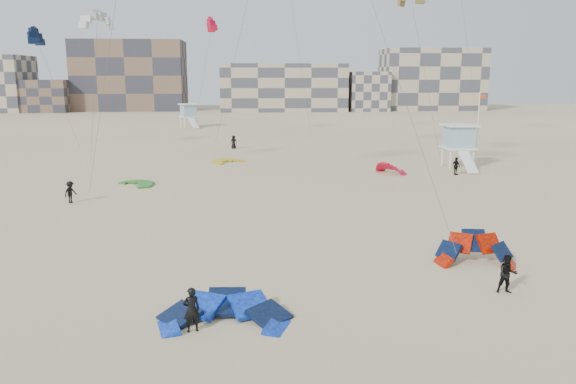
{
  "coord_description": "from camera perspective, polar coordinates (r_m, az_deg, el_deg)",
  "views": [
    {
      "loc": [
        2.37,
        -18.94,
        8.93
      ],
      "look_at": [
        3.86,
        6.0,
        3.76
      ],
      "focal_mm": 35.0,
      "sensor_mm": 36.0,
      "label": 1
    }
  ],
  "objects": [
    {
      "name": "ground",
      "position": [
        21.07,
        -9.83,
        -13.56
      ],
      "size": [
        320.0,
        320.0,
        0.0
      ],
      "primitive_type": "plane",
      "color": "beige",
      "rests_on": "ground"
    },
    {
      "name": "kite_ground_blue",
      "position": [
        21.37,
        -6.51,
        -13.09
      ],
      "size": [
        5.13,
        5.38,
        2.92
      ],
      "primitive_type": null,
      "rotation": [
        0.31,
        0.0,
        -0.04
      ],
      "color": "blue",
      "rests_on": "ground"
    },
    {
      "name": "kite_ground_orange",
      "position": [
        28.87,
        18.48,
        -6.95
      ],
      "size": [
        4.23,
        4.2,
        3.78
      ],
      "primitive_type": null,
      "rotation": [
        0.88,
        0.0,
        -0.14
      ],
      "color": "#FF1B00",
      "rests_on": "ground"
    },
    {
      "name": "kite_ground_green",
      "position": [
        48.54,
        -15.03,
        0.7
      ],
      "size": [
        4.61,
        4.6,
        0.59
      ],
      "primitive_type": null,
      "rotation": [
        0.05,
        0.0,
        -0.81
      ],
      "color": "#248225",
      "rests_on": "ground"
    },
    {
      "name": "kite_ground_red_far",
      "position": [
        53.39,
        10.33,
        1.88
      ],
      "size": [
        4.38,
        4.35,
        3.03
      ],
      "primitive_type": null,
      "rotation": [
        0.68,
        0.0,
        2.22
      ],
      "color": "red",
      "rests_on": "ground"
    },
    {
      "name": "kite_ground_yellow",
      "position": [
        59.62,
        -6.15,
        3.02
      ],
      "size": [
        5.06,
        5.09,
        1.0
      ],
      "primitive_type": null,
      "rotation": [
        0.12,
        0.0,
        0.68
      ],
      "color": "gold",
      "rests_on": "ground"
    },
    {
      "name": "kitesurfer_main",
      "position": [
        20.56,
        -9.77,
        -11.7
      ],
      "size": [
        0.7,
        0.56,
        1.66
      ],
      "primitive_type": "imported",
      "rotation": [
        0.0,
        0.0,
        3.45
      ],
      "color": "black",
      "rests_on": "ground"
    },
    {
      "name": "kitesurfer_b",
      "position": [
        25.34,
        21.4,
        -7.78
      ],
      "size": [
        0.87,
        0.71,
        1.66
      ],
      "primitive_type": "imported",
      "rotation": [
        0.0,
        0.0,
        -0.11
      ],
      "color": "black",
      "rests_on": "ground"
    },
    {
      "name": "kitesurfer_c",
      "position": [
        43.0,
        -21.23,
        -0.01
      ],
      "size": [
        1.04,
        1.18,
        1.59
      ],
      "primitive_type": "imported",
      "rotation": [
        0.0,
        0.0,
        1.02
      ],
      "color": "black",
      "rests_on": "ground"
    },
    {
      "name": "kitesurfer_d",
      "position": [
        53.79,
        16.71,
        2.54
      ],
      "size": [
        0.72,
        1.05,
        1.65
      ],
      "primitive_type": "imported",
      "rotation": [
        0.0,
        0.0,
        1.94
      ],
      "color": "black",
      "rests_on": "ground"
    },
    {
      "name": "kitesurfer_e",
      "position": [
        70.8,
        -5.55,
        5.08
      ],
      "size": [
        0.89,
        0.66,
        1.67
      ],
      "primitive_type": "imported",
      "rotation": [
        0.0,
        0.0,
        0.17
      ],
      "color": "black",
      "rests_on": "ground"
    },
    {
      "name": "kitesurfer_f",
      "position": [
        75.95,
        16.07,
        5.15
      ],
      "size": [
        0.66,
        1.64,
        1.73
      ],
      "primitive_type": "imported",
      "rotation": [
        0.0,
        0.0,
        -1.48
      ],
      "color": "black",
      "rests_on": "ground"
    },
    {
      "name": "kite_fly_grey",
      "position": [
        54.66,
        -18.8,
        16.02
      ],
      "size": [
        4.28,
        4.28,
        13.66
      ],
      "rotation": [
        0.0,
        0.0,
        0.73
      ],
      "color": "white",
      "rests_on": "ground"
    },
    {
      "name": "kite_fly_navy",
      "position": [
        71.22,
        -24.24,
        14.08
      ],
      "size": [
        6.73,
        4.7,
        13.29
      ],
      "rotation": [
        0.0,
        0.0,
        1.69
      ],
      "color": "#0C1C38",
      "rests_on": "ground"
    },
    {
      "name": "kite_fly_red",
      "position": [
        84.51,
        -7.76,
        16.4
      ],
      "size": [
        4.79,
        6.38,
        16.39
      ],
      "rotation": [
        0.0,
        0.0,
        1.73
      ],
      "color": "red",
      "rests_on": "ground"
    },
    {
      "name": "lifeguard_tower_near",
      "position": [
        58.23,
        16.91,
        4.48
      ],
      "size": [
        3.07,
        5.83,
        4.27
      ],
      "rotation": [
        0.0,
        0.0,
        0.01
      ],
      "color": "white",
      "rests_on": "ground"
    },
    {
      "name": "lifeguard_tower_far",
      "position": [
        101.54,
        -10.07,
        7.64
      ],
      "size": [
        3.88,
        6.19,
        4.15
      ],
      "rotation": [
        0.0,
        0.0,
        0.42
      ],
      "color": "white",
      "rests_on": "ground"
    },
    {
      "name": "flagpole",
      "position": [
        58.1,
        18.72,
        6.14
      ],
      "size": [
        0.6,
        0.09,
        7.44
      ],
      "color": "white",
      "rests_on": "ground"
    },
    {
      "name": "condo_west_b",
      "position": [
        156.32,
        -15.69,
        11.3
      ],
      "size": [
        28.0,
        14.0,
        18.0
      ],
      "primitive_type": "cube",
      "color": "brown",
      "rests_on": "ground"
    },
    {
      "name": "condo_mid",
      "position": [
        149.16,
        -0.5,
        10.58
      ],
      "size": [
        32.0,
        16.0,
        12.0
      ],
      "primitive_type": "cube",
      "color": "tan",
      "rests_on": "ground"
    },
    {
      "name": "condo_east",
      "position": [
        158.28,
        14.36,
        11.01
      ],
      "size": [
        26.0,
        14.0,
        16.0
      ],
      "primitive_type": "cube",
      "color": "tan",
      "rests_on": "ground"
    },
    {
      "name": "condo_fill_left",
      "position": [
        156.07,
        -23.33,
        8.95
      ],
      "size": [
        12.0,
        10.0,
        8.0
      ],
      "primitive_type": "cube",
      "color": "brown",
      "rests_on": "ground"
    },
    {
      "name": "condo_fill_right",
      "position": [
        149.95,
        8.1,
        10.09
      ],
      "size": [
        10.0,
        10.0,
        10.0
      ],
      "primitive_type": "cube",
      "color": "tan",
      "rests_on": "ground"
    }
  ]
}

